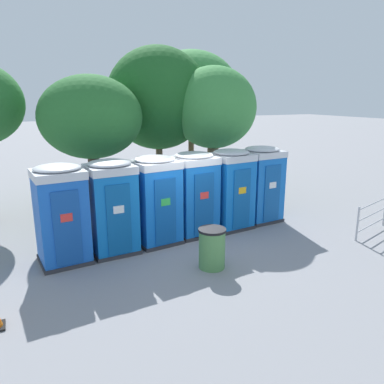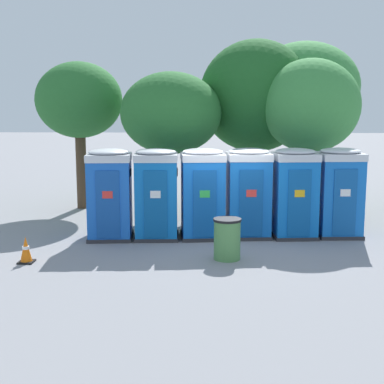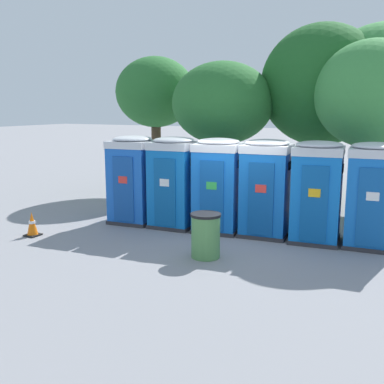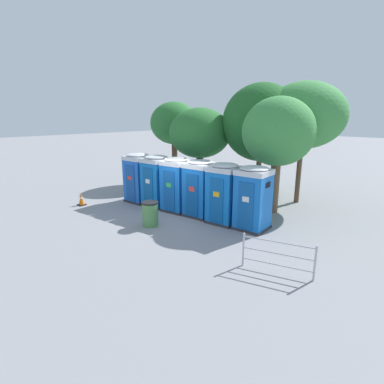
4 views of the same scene
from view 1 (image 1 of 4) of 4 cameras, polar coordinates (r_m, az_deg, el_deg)
The scene contains 13 objects.
ground_plane at distance 11.02m, azimuth -1.36°, elevation -7.64°, with size 120.00×120.00×0.00m, color gray.
portapotty_0 at distance 9.91m, azimuth -19.29°, elevation -3.16°, with size 1.31×1.30×2.54m.
portapotty_1 at distance 10.21m, azimuth -12.14°, elevation -2.15°, with size 1.28×1.27×2.54m.
portapotty_2 at distance 10.68m, azimuth -5.55°, elevation -1.15°, with size 1.35×1.33×2.54m.
portapotty_3 at distance 11.32m, azimuth 0.31°, elevation -0.20°, with size 1.32×1.29×2.54m.
portapotty_4 at distance 11.95m, azimuth 5.89°, elevation 0.51°, with size 1.32×1.31×2.54m.
portapotty_5 at distance 12.79m, azimuth 10.44°, elevation 1.27°, with size 1.30×1.28×2.54m.
street_tree_0 at distance 14.99m, azimuth -5.20°, elevation 13.99°, with size 3.97×3.97×6.01m.
street_tree_2 at distance 16.50m, azimuth -0.14°, elevation 15.31°, with size 3.99×3.99×6.02m.
street_tree_3 at distance 14.42m, azimuth 3.30°, elevation 12.56°, with size 3.21×3.21×5.24m.
street_tree_4 at distance 12.83m, azimuth -15.17°, elevation 10.85°, with size 3.34×3.34×4.83m.
trash_can at distance 9.31m, azimuth 3.06°, elevation -8.53°, with size 0.69×0.69×1.01m.
event_barrier at distance 12.84m, azimuth 25.77°, elevation -3.21°, with size 1.97×0.64×1.05m.
Camera 1 is at (-4.20, -9.31, 4.13)m, focal length 35.00 mm.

